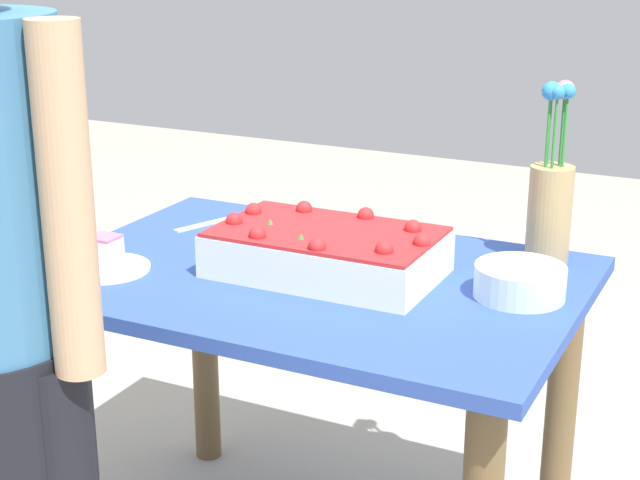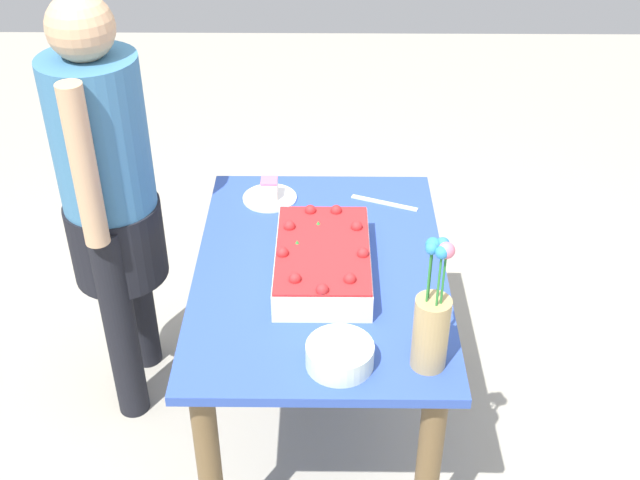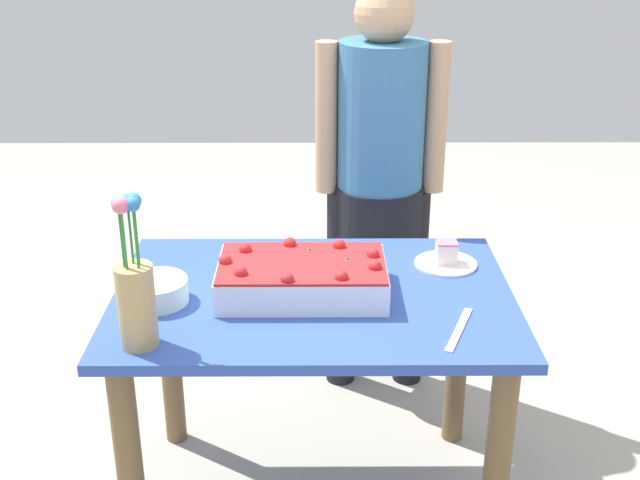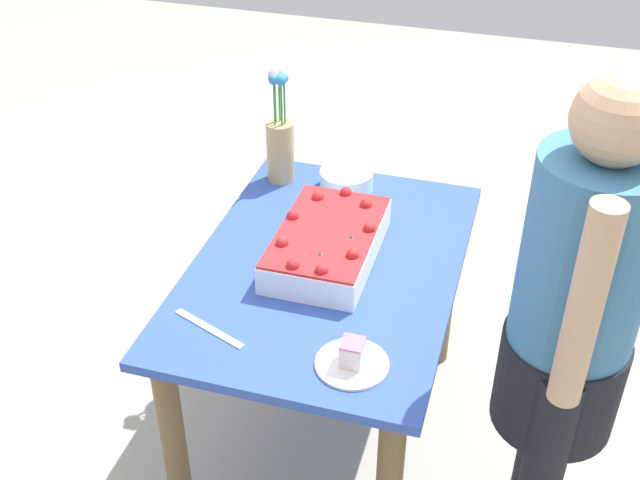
% 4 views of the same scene
% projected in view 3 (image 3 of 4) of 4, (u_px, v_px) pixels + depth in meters
% --- Properties ---
extents(dining_table, '(1.11, 0.77, 0.72)m').
position_uv_depth(dining_table, '(314.00, 336.00, 2.29)').
color(dining_table, '#304DA6').
rests_on(dining_table, ground_plane).
extents(sheet_cake, '(0.46, 0.28, 0.12)m').
position_uv_depth(sheet_cake, '(302.00, 277.00, 2.21)').
color(sheet_cake, white).
rests_on(sheet_cake, dining_table).
extents(serving_plate_with_slice, '(0.19, 0.19, 0.08)m').
position_uv_depth(serving_plate_with_slice, '(446.00, 258.00, 2.39)').
color(serving_plate_with_slice, white).
rests_on(serving_plate_with_slice, dining_table).
extents(cake_knife, '(0.11, 0.23, 0.00)m').
position_uv_depth(cake_knife, '(459.00, 329.00, 2.03)').
color(cake_knife, silver).
rests_on(cake_knife, dining_table).
extents(flower_vase, '(0.09, 0.09, 0.39)m').
position_uv_depth(flower_vase, '(136.00, 295.00, 1.91)').
color(flower_vase, tan).
rests_on(flower_vase, dining_table).
extents(fruit_bowl, '(0.18, 0.18, 0.06)m').
position_uv_depth(fruit_bowl, '(155.00, 291.00, 2.17)').
color(fruit_bowl, silver).
rests_on(fruit_bowl, dining_table).
extents(person_standing, '(0.45, 0.31, 1.49)m').
position_uv_depth(person_standing, '(380.00, 170.00, 2.81)').
color(person_standing, black).
rests_on(person_standing, ground_plane).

